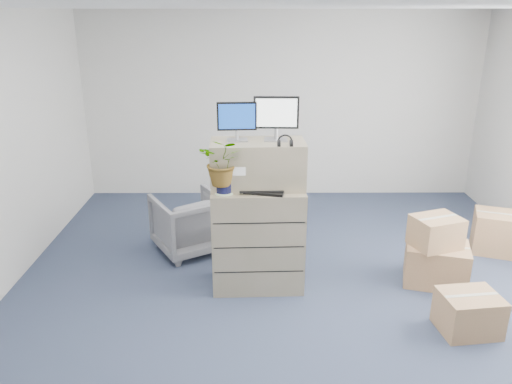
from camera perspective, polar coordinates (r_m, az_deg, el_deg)
ground at (r=4.95m, az=4.79°, el=-14.12°), size 7.00×7.00×0.00m
wall_back at (r=7.73m, az=2.89°, el=9.75°), size 6.00×0.02×2.80m
filing_cabinet_lower at (r=5.23m, az=0.20°, el=-5.17°), size 0.96×0.60×1.09m
filing_cabinet_upper at (r=5.00m, az=0.19°, el=3.20°), size 0.95×0.50×0.47m
monitor_left at (r=4.91m, az=-2.20°, el=8.31°), size 0.39×0.16×0.38m
monitor_right at (r=4.92m, az=2.33°, el=8.68°), size 0.44×0.18×0.44m
headphones at (r=4.77m, az=3.34°, el=5.74°), size 0.15×0.02×0.15m
keyboard at (r=4.90m, az=0.49°, el=0.13°), size 0.52×0.31×0.03m
mouse at (r=4.92m, az=3.98°, el=0.24°), size 0.12×0.09×0.04m
water_bottle at (r=5.02m, az=0.58°, el=2.22°), size 0.08×0.08×0.29m
phone_dock at (r=5.01m, az=-0.11°, el=0.96°), size 0.06×0.05×0.13m
external_drive at (r=5.13m, az=3.60°, el=1.24°), size 0.23×0.19×0.06m
tissue_box at (r=5.08m, az=3.56°, el=1.90°), size 0.25×0.19×0.08m
potted_plant at (r=4.81m, az=-3.74°, el=2.78°), size 0.56×0.59×0.45m
office_chair at (r=6.08m, az=-7.65°, el=-3.23°), size 1.02×1.00×0.78m
cardboard_boxes at (r=5.92m, az=23.07°, el=-6.67°), size 1.84×2.15×0.77m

